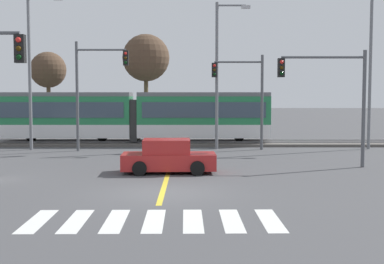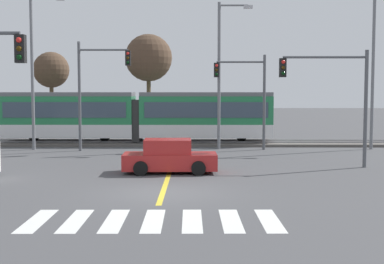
# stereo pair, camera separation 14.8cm
# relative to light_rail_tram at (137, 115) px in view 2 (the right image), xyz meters

# --- Properties ---
(ground_plane) EXTENTS (200.00, 200.00, 0.00)m
(ground_plane) POSITION_rel_light_rail_tram_xyz_m (2.88, -17.88, -2.05)
(ground_plane) COLOR #474749
(track_bed) EXTENTS (120.00, 4.00, 0.18)m
(track_bed) POSITION_rel_light_rail_tram_xyz_m (2.88, 0.01, -1.96)
(track_bed) COLOR #56514C
(track_bed) RESTS_ON ground
(rail_near) EXTENTS (120.00, 0.08, 0.10)m
(rail_near) POSITION_rel_light_rail_tram_xyz_m (2.88, -0.71, -1.82)
(rail_near) COLOR #939399
(rail_near) RESTS_ON track_bed
(rail_far) EXTENTS (120.00, 0.08, 0.10)m
(rail_far) POSITION_rel_light_rail_tram_xyz_m (2.88, 0.73, -1.82)
(rail_far) COLOR #939399
(rail_far) RESTS_ON track_bed
(light_rail_tram) EXTENTS (18.50, 2.64, 3.43)m
(light_rail_tram) POSITION_rel_light_rail_tram_xyz_m (0.00, 0.00, 0.00)
(light_rail_tram) COLOR silver
(light_rail_tram) RESTS_ON track_bed
(crosswalk_stripe_0) EXTENTS (0.60, 2.81, 0.01)m
(crosswalk_stripe_0) POSITION_rel_light_rail_tram_xyz_m (-0.42, -22.09, -2.04)
(crosswalk_stripe_0) COLOR silver
(crosswalk_stripe_0) RESTS_ON ground
(crosswalk_stripe_1) EXTENTS (0.60, 2.81, 0.01)m
(crosswalk_stripe_1) POSITION_rel_light_rail_tram_xyz_m (0.68, -22.08, -2.04)
(crosswalk_stripe_1) COLOR silver
(crosswalk_stripe_1) RESTS_ON ground
(crosswalk_stripe_2) EXTENTS (0.60, 2.81, 0.01)m
(crosswalk_stripe_2) POSITION_rel_light_rail_tram_xyz_m (1.78, -22.06, -2.04)
(crosswalk_stripe_2) COLOR silver
(crosswalk_stripe_2) RESTS_ON ground
(crosswalk_stripe_3) EXTENTS (0.60, 2.81, 0.01)m
(crosswalk_stripe_3) POSITION_rel_light_rail_tram_xyz_m (2.88, -22.05, -2.04)
(crosswalk_stripe_3) COLOR silver
(crosswalk_stripe_3) RESTS_ON ground
(crosswalk_stripe_4) EXTENTS (0.60, 2.81, 0.01)m
(crosswalk_stripe_4) POSITION_rel_light_rail_tram_xyz_m (3.98, -22.03, -2.04)
(crosswalk_stripe_4) COLOR silver
(crosswalk_stripe_4) RESTS_ON ground
(crosswalk_stripe_5) EXTENTS (0.60, 2.81, 0.01)m
(crosswalk_stripe_5) POSITION_rel_light_rail_tram_xyz_m (5.08, -22.02, -2.04)
(crosswalk_stripe_5) COLOR silver
(crosswalk_stripe_5) RESTS_ON ground
(crosswalk_stripe_6) EXTENTS (0.60, 2.81, 0.01)m
(crosswalk_stripe_6) POSITION_rel_light_rail_tram_xyz_m (6.18, -22.01, -2.04)
(crosswalk_stripe_6) COLOR silver
(crosswalk_stripe_6) RESTS_ON ground
(lane_centre_line) EXTENTS (0.20, 18.05, 0.01)m
(lane_centre_line) POSITION_rel_light_rail_tram_xyz_m (2.88, -11.02, -2.05)
(lane_centre_line) COLOR gold
(lane_centre_line) RESTS_ON ground
(sedan_crossing) EXTENTS (4.25, 2.01, 1.52)m
(sedan_crossing) POSITION_rel_light_rail_tram_xyz_m (2.89, -13.04, -1.35)
(sedan_crossing) COLOR #B22323
(sedan_crossing) RESTS_ON ground
(traffic_light_mid_right) EXTENTS (4.25, 0.38, 5.64)m
(traffic_light_mid_right) POSITION_rel_light_rail_tram_xyz_m (10.72, -11.27, 1.76)
(traffic_light_mid_right) COLOR #515459
(traffic_light_mid_right) RESTS_ON ground
(traffic_light_far_right) EXTENTS (3.25, 0.38, 5.94)m
(traffic_light_far_right) POSITION_rel_light_rail_tram_xyz_m (7.27, -3.42, 1.84)
(traffic_light_far_right) COLOR #515459
(traffic_light_far_right) RESTS_ON ground
(traffic_light_far_left) EXTENTS (3.25, 0.38, 6.69)m
(traffic_light_far_left) POSITION_rel_light_rail_tram_xyz_m (-2.07, -4.20, 2.28)
(traffic_light_far_left) COLOR #515459
(traffic_light_far_left) RESTS_ON ground
(street_lamp_west) EXTENTS (2.24, 0.28, 9.69)m
(street_lamp_west) POSITION_rel_light_rail_tram_xyz_m (-5.98, -3.49, 3.40)
(street_lamp_west) COLOR slate
(street_lamp_west) RESTS_ON ground
(street_lamp_centre) EXTENTS (2.18, 0.28, 9.24)m
(street_lamp_centre) POSITION_rel_light_rail_tram_xyz_m (5.71, -3.03, 3.16)
(street_lamp_centre) COLOR slate
(street_lamp_centre) RESTS_ON ground
(street_lamp_east) EXTENTS (2.32, 0.28, 9.76)m
(street_lamp_east) POSITION_rel_light_rail_tram_xyz_m (15.41, -3.04, 3.44)
(street_lamp_east) COLOR slate
(street_lamp_east) RESTS_ON ground
(bare_tree_west) EXTENTS (2.86, 2.86, 6.82)m
(bare_tree_west) POSITION_rel_light_rail_tram_xyz_m (-7.51, 5.83, 3.28)
(bare_tree_west) COLOR brown
(bare_tree_west) RESTS_ON ground
(bare_tree_east) EXTENTS (3.56, 3.56, 7.98)m
(bare_tree_east) POSITION_rel_light_rail_tram_xyz_m (0.48, 3.64, 4.11)
(bare_tree_east) COLOR brown
(bare_tree_east) RESTS_ON ground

